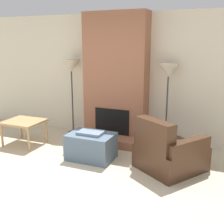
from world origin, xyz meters
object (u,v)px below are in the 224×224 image
side_table (24,124)px  armchair (167,154)px  ottoman (91,146)px  floor_lamp_right (168,73)px  floor_lamp_left (71,68)px

side_table → armchair: bearing=-0.9°
armchair → side_table: bearing=32.6°
ottoman → floor_lamp_right: size_ratio=0.49×
ottoman → armchair: 1.34m
armchair → floor_lamp_left: size_ratio=0.76×
armchair → floor_lamp_right: (-0.27, 1.08, 1.17)m
floor_lamp_left → ottoman: bearing=-47.9°
ottoman → floor_lamp_left: floor_lamp_left is taller
floor_lamp_right → ottoman: bearing=-132.6°
floor_lamp_right → side_table: bearing=-158.5°
armchair → floor_lamp_left: (-2.38, 1.08, 1.19)m
armchair → floor_lamp_right: bearing=-42.6°
side_table → floor_lamp_right: floor_lamp_right is taller
armchair → floor_lamp_left: bearing=9.1°
side_table → floor_lamp_right: bearing=21.5°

